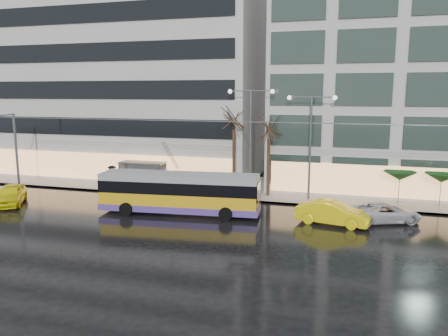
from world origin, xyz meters
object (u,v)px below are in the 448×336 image
at_px(trolleybus, 179,194).
at_px(bus_shelter, 140,169).
at_px(street_lamp_near, 251,128).
at_px(taxi_a, 11,195).

bearing_deg(trolleybus, bus_shelter, 135.04).
bearing_deg(street_lamp_near, trolleybus, -120.49).
distance_m(trolleybus, bus_shelter, 9.19).
distance_m(street_lamp_near, taxi_a, 20.26).
distance_m(bus_shelter, street_lamp_near, 11.14).
bearing_deg(bus_shelter, street_lamp_near, 0.63).
height_order(trolleybus, bus_shelter, trolleybus).
bearing_deg(taxi_a, trolleybus, -25.09).
xyz_separation_m(bus_shelter, street_lamp_near, (10.38, 0.11, 4.03)).
height_order(bus_shelter, taxi_a, bus_shelter).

